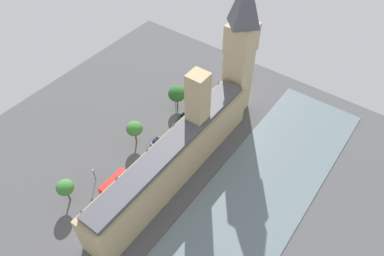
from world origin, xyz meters
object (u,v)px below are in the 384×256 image
(street_lamp_leading, at_px, (176,100))
(plane_tree_by_river_gate, at_px, (134,129))
(double_decker_bus_kerbside, at_px, (113,183))
(pedestrian_opposite_hall, at_px, (108,216))
(plane_tree_corner, at_px, (177,94))
(clock_tower, at_px, (241,46))
(car_blue_midblock, at_px, (156,141))
(plane_tree_trailing, at_px, (65,187))
(car_dark_green_under_trees, at_px, (183,116))
(street_lamp_far_end, at_px, (94,173))
(pedestrian_near_tower, at_px, (165,155))
(parliament_building, at_px, (176,155))

(street_lamp_leading, bearing_deg, plane_tree_by_river_gate, 89.49)
(double_decker_bus_kerbside, bearing_deg, pedestrian_opposite_hall, 123.26)
(plane_tree_by_river_gate, distance_m, plane_tree_corner, 24.14)
(clock_tower, xyz_separation_m, car_blue_midblock, (12.93, 33.28, -28.16))
(plane_tree_trailing, bearing_deg, street_lamp_leading, -90.61)
(clock_tower, relative_size, car_dark_green_under_trees, 12.76)
(pedestrian_opposite_hall, distance_m, plane_tree_trailing, 15.75)
(car_dark_green_under_trees, distance_m, street_lamp_leading, 7.42)
(car_dark_green_under_trees, xyz_separation_m, street_lamp_far_end, (5.65, 41.32, 3.26))
(plane_tree_trailing, bearing_deg, car_blue_midblock, -100.37)
(plane_tree_corner, bearing_deg, clock_tower, -144.77)
(pedestrian_near_tower, height_order, plane_tree_by_river_gate, plane_tree_by_river_gate)
(street_lamp_far_end, distance_m, street_lamp_leading, 44.12)
(clock_tower, xyz_separation_m, plane_tree_corner, (18.59, 13.13, -22.26))
(car_blue_midblock, bearing_deg, street_lamp_far_end, 79.62)
(pedestrian_near_tower, height_order, street_lamp_far_end, street_lamp_far_end)
(plane_tree_by_river_gate, xyz_separation_m, plane_tree_trailing, (0.37, 31.14, -0.20))
(pedestrian_near_tower, height_order, plane_tree_trailing, plane_tree_trailing)
(plane_tree_trailing, bearing_deg, pedestrian_near_tower, -112.53)
(double_decker_bus_kerbside, relative_size, street_lamp_far_end, 1.79)
(parliament_building, distance_m, pedestrian_opposite_hall, 28.23)
(parliament_building, distance_m, street_lamp_leading, 32.83)
(street_lamp_far_end, bearing_deg, double_decker_bus_kerbside, -168.45)
(pedestrian_near_tower, xyz_separation_m, pedestrian_opposite_hall, (-0.99, 29.10, -0.06))
(plane_tree_corner, xyz_separation_m, plane_tree_trailing, (0.76, 55.27, 0.15))
(clock_tower, height_order, plane_tree_by_river_gate, clock_tower)
(car_blue_midblock, bearing_deg, street_lamp_leading, -70.96)
(plane_tree_corner, relative_size, street_lamp_leading, 1.61)
(pedestrian_near_tower, distance_m, street_lamp_leading, 26.07)
(double_decker_bus_kerbside, bearing_deg, street_lamp_leading, -80.25)
(car_dark_green_under_trees, relative_size, pedestrian_opposite_hall, 2.80)
(clock_tower, distance_m, plane_tree_by_river_gate, 47.21)
(car_dark_green_under_trees, xyz_separation_m, pedestrian_opposite_hall, (-7.64, 48.83, -0.18))
(clock_tower, xyz_separation_m, plane_tree_by_river_gate, (18.99, 37.26, -21.90))
(double_decker_bus_kerbside, bearing_deg, car_blue_midblock, -86.04)
(pedestrian_opposite_hall, bearing_deg, pedestrian_near_tower, 89.77)
(clock_tower, distance_m, plane_tree_trailing, 74.44)
(double_decker_bus_kerbside, distance_m, pedestrian_opposite_hall, 10.98)
(car_dark_green_under_trees, relative_size, double_decker_bus_kerbside, 0.42)
(parliament_building, relative_size, car_blue_midblock, 15.22)
(car_dark_green_under_trees, bearing_deg, plane_tree_trailing, -95.53)
(car_blue_midblock, xyz_separation_m, double_decker_bus_kerbside, (-1.78, 23.36, 1.75))
(parliament_building, bearing_deg, plane_tree_trailing, 54.33)
(pedestrian_opposite_hall, distance_m, plane_tree_by_river_gate, 32.23)
(street_lamp_leading, bearing_deg, clock_tower, -143.26)
(clock_tower, relative_size, plane_tree_by_river_gate, 5.79)
(plane_tree_corner, height_order, street_lamp_far_end, plane_tree_corner)
(parliament_building, relative_size, street_lamp_leading, 12.05)
(pedestrian_opposite_hall, bearing_deg, street_lamp_far_end, 148.38)
(clock_tower, distance_m, street_lamp_far_end, 65.88)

